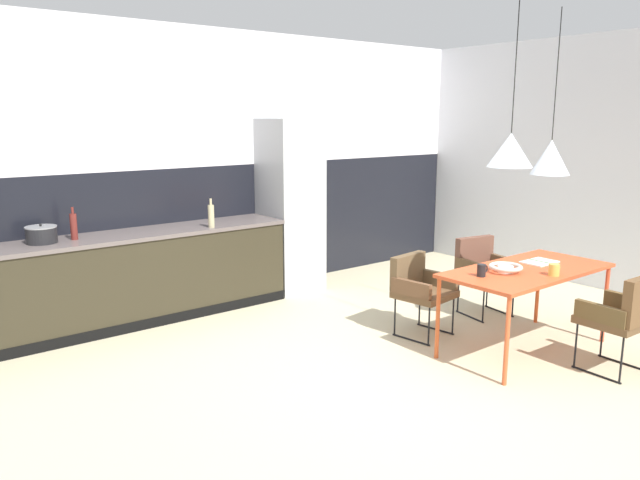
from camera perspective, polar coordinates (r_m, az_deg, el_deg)
The scene contains 18 objects.
ground_plane at distance 4.96m, azimuth 9.35°, elevation -12.81°, with size 9.72×9.72×0.00m, color #C3B793.
back_wall_splashback_dark at distance 7.10m, azimuth -9.19°, elevation 0.93°, with size 7.47×0.12×1.49m, color black.
back_wall_panel_upper at distance 6.99m, azimuth -9.59°, elevation 13.00°, with size 7.47×0.12×1.49m, color silver.
kitchen_counter at distance 6.23m, azimuth -20.38°, elevation -3.89°, with size 4.02×0.63×0.90m.
refrigerator_column at distance 7.14m, azimuth -2.78°, elevation 3.24°, with size 0.60×0.60×2.01m, color #ADAFB2.
dining_table at distance 5.56m, azimuth 18.83°, elevation -3.05°, with size 1.57×0.76×0.74m.
armchair_by_stool at distance 5.79m, azimuth 9.22°, elevation -4.09°, with size 0.54×0.53×0.75m.
armchair_far_side at distance 5.40m, azimuth 26.70°, elevation -5.97°, with size 0.50×0.49×0.82m.
armchair_head_of_table at distance 6.54m, azimuth 14.94°, elevation -2.28°, with size 0.56×0.55×0.79m.
fruit_bowl at distance 5.36m, azimuth 17.00°, elevation -2.48°, with size 0.28×0.28×0.07m.
open_book at distance 5.81m, azimuth 19.88°, elevation -1.95°, with size 0.31×0.23×0.02m.
mug_wide_latte at distance 5.38m, azimuth 21.11°, elevation -2.61°, with size 0.13×0.09×0.10m.
mug_tall_blue at distance 5.16m, azimuth 14.92°, elevation -2.76°, with size 0.12×0.07×0.10m.
cooking_pot at distance 6.04m, azimuth -24.66°, elevation 0.46°, with size 0.27×0.27×0.18m.
bottle_oil_tall at distance 6.35m, azimuth -10.17°, elevation 2.26°, with size 0.06×0.06×0.30m.
bottle_spice_small at distance 6.08m, azimuth -22.09°, elevation 1.22°, with size 0.06×0.06×0.30m.
pendant_lamp_over_table_near at distance 5.16m, azimuth 17.42°, elevation 8.06°, with size 0.36×0.36×1.29m.
pendant_lamp_over_table_far at distance 5.70m, azimuth 20.82°, elevation 7.27°, with size 0.33×0.33×1.39m.
Camera 1 is at (-3.37, -3.01, 2.03)m, focal length 34.14 mm.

